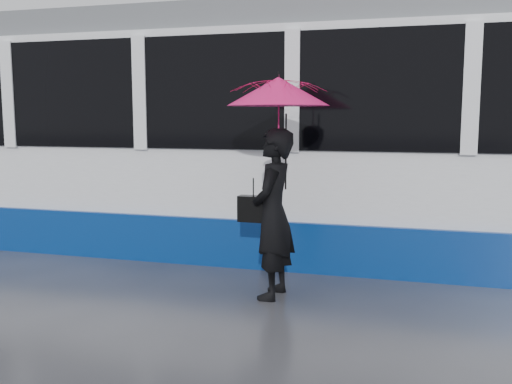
% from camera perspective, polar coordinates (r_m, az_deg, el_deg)
% --- Properties ---
extents(ground, '(90.00, 90.00, 0.00)m').
position_cam_1_polar(ground, '(6.42, -11.05, -9.83)').
color(ground, '#2B2B30').
rests_on(ground, ground).
extents(rails, '(34.00, 1.51, 0.02)m').
position_cam_1_polar(rails, '(8.64, -3.51, -5.13)').
color(rails, '#3F3D38').
rests_on(rails, ground).
extents(tram, '(26.00, 2.56, 3.35)m').
position_cam_1_polar(tram, '(8.02, 23.42, 5.04)').
color(tram, white).
rests_on(tram, ground).
extents(woman, '(0.45, 0.66, 1.78)m').
position_cam_1_polar(woman, '(5.96, 1.71, -2.22)').
color(woman, black).
rests_on(woman, ground).
extents(umbrella, '(1.08, 1.08, 1.20)m').
position_cam_1_polar(umbrella, '(5.86, 2.23, 8.04)').
color(umbrella, '#DE127E').
rests_on(umbrella, ground).
extents(handbag, '(0.32, 0.15, 0.46)m').
position_cam_1_polar(handbag, '(6.03, -0.27, -1.69)').
color(handbag, black).
rests_on(handbag, ground).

